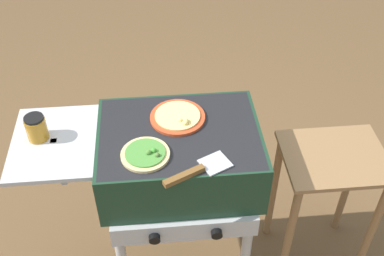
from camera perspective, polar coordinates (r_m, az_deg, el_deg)
name	(u,v)px	position (r m, az deg, el deg)	size (l,w,h in m)	color
grill	(176,160)	(1.94, -1.87, -3.81)	(0.96, 0.53, 0.90)	#193823
pizza_cheese	(178,117)	(1.90, -1.64, 1.33)	(0.22, 0.22, 0.03)	#C64723
pizza_veggie	(146,154)	(1.76, -5.57, -3.11)	(0.18, 0.18, 0.03)	#E0C17F
sauce_jar	(36,128)	(1.88, -18.11, 0.02)	(0.08, 0.08, 0.10)	#B77A1E
spatula	(197,171)	(1.69, 0.62, -5.11)	(0.26, 0.16, 0.02)	#B7BABF
prep_table	(327,187)	(2.25, 15.78, -6.77)	(0.44, 0.36, 0.71)	olive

